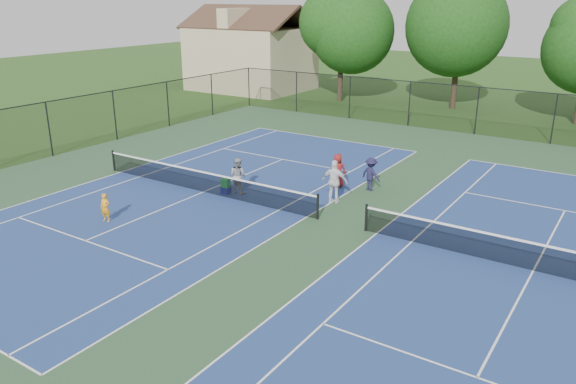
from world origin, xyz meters
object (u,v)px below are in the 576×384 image
Objects in this scene: instructor at (238,175)px; ball_crate at (226,190)px; ball_hopper at (226,183)px; bystander_a at (335,182)px; tree_back_a at (342,26)px; tree_back_b at (461,21)px; child_player at (105,208)px; bystander_c at (338,171)px; clapboard_house at (251,56)px; bystander_b at (371,174)px.

instructor reaches higher than ball_crate.
ball_crate is 0.99× the size of ball_hopper.
ball_crate is 0.35m from ball_hopper.
bystander_a is (4.20, 1.24, 0.13)m from instructor.
bystander_a reaches higher than ball_hopper.
tree_back_a is 9.24m from tree_back_b.
child_player is 0.73× the size of bystander_c.
ball_hopper is at bearing 22.65° from bystander_c.
bystander_c is at bearing -78.19° from bystander_a.
tree_back_b reaches higher than bystander_a.
ball_crate is (-0.40, -0.40, -0.66)m from instructor.
tree_back_a is at bearing 88.51° from child_player.
tree_back_a is at bearing -5.71° from clapboard_house.
tree_back_b is at bearing -65.79° from bystander_b.
bystander_b is at bearing -58.23° from tree_back_a.
bystander_c is at bearing 44.00° from ball_crate.
bystander_a is at bearing 19.66° from ball_hopper.
ball_crate is at bearing 0.00° from ball_hopper.
ball_hopper is (-3.70, -3.58, -0.28)m from bystander_c.
instructor is at bearing 52.58° from bystander_b.
tree_back_b is at bearing -107.03° from bystander_c.
clapboard_house is at bearing 174.29° from tree_back_a.
tree_back_b reaches higher than bystander_b.
tree_back_b is 8.75× the size of child_player.
bystander_b is 6.57m from ball_crate.
instructor is at bearing -54.34° from clapboard_house.
bystander_c is 5.16m from ball_hopper.
clapboard_house is (-10.00, 1.00, -2.95)m from tree_back_a.
instructor is (-1.64, -25.20, -5.78)m from tree_back_b.
ball_hopper is at bearing 6.47° from bystander_a.
tree_back_b reaches higher than instructor.
tree_back_b is 25.91m from instructor.
tree_back_a is 4.85× the size of bystander_a.
bystander_a is at bearing -62.22° from tree_back_a.
bystander_a is at bearing 91.65° from bystander_b.
bystander_a is (2.57, -23.96, -5.65)m from tree_back_b.
ball_hopper is at bearing 58.65° from child_player.
tree_back_b is 6.15× the size of instructor.
clapboard_house reaches higher than instructor.
tree_back_b reaches higher than ball_crate.
instructor is 0.87m from ball_crate.
tree_back_a is 23.50× the size of ball_hopper.
instructor is 4.19× the size of ball_hopper.
ball_hopper is (-4.60, -1.64, -0.44)m from bystander_a.
ball_crate is (6.96, -23.60, -5.88)m from tree_back_a.
clapboard_house reaches higher than bystander_b.
instructor reaches higher than ball_hopper.
ball_crate is at bearing 58.65° from child_player.
tree_back_b reaches higher than ball_hopper.
clapboard_house is 30.03m from ball_crate.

